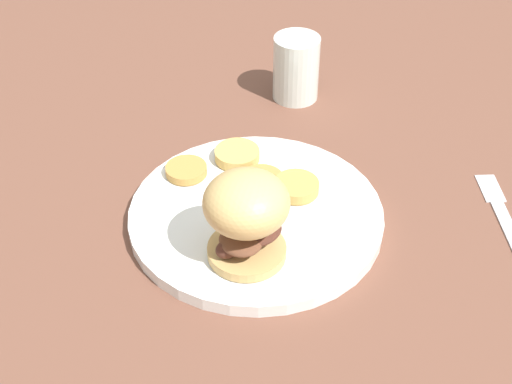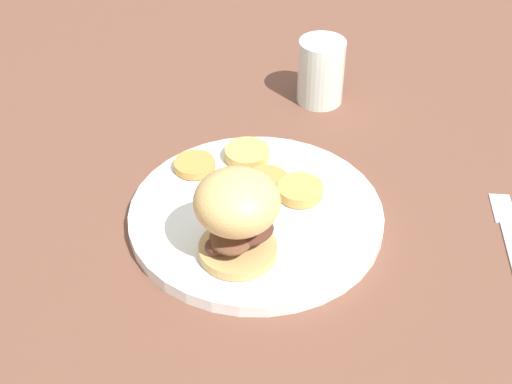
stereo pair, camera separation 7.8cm
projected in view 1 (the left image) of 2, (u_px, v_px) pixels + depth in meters
name	position (u px, v px, depth m)	size (l,w,h in m)	color
ground_plane	(256.00, 220.00, 0.81)	(4.00, 4.00, 0.00)	brown
dinner_plate	(256.00, 214.00, 0.81)	(0.29, 0.29, 0.02)	white
sandwich	(246.00, 214.00, 0.71)	(0.09, 0.09, 0.10)	tan
potato_round_0	(186.00, 170.00, 0.85)	(0.05, 0.05, 0.01)	#BC8942
potato_round_1	(237.00, 155.00, 0.87)	(0.05, 0.05, 0.01)	tan
potato_round_2	(262.00, 181.00, 0.83)	(0.05, 0.05, 0.01)	#BC8942
potato_round_3	(298.00, 188.00, 0.82)	(0.05, 0.05, 0.01)	tan
fork	(502.00, 213.00, 0.82)	(0.10, 0.14, 0.00)	silver
drinking_glass	(296.00, 68.00, 0.99)	(0.06, 0.06, 0.09)	silver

